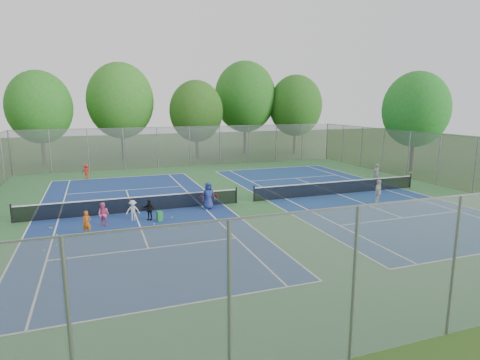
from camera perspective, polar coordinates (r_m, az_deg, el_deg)
name	(u,v)px	position (r m, az deg, el deg)	size (l,w,h in m)	color
ground	(245,202)	(26.04, 0.75, -3.20)	(120.00, 120.00, 0.00)	#2B4C17
court_pad	(245,202)	(26.04, 0.75, -3.19)	(32.00, 32.00, 0.01)	#316836
court_left	(134,212)	(24.54, -14.78, -4.43)	(10.97, 23.77, 0.01)	navy
court_right	(338,194)	(29.18, 13.73, -1.93)	(10.97, 23.77, 0.01)	navy
net_left	(134,205)	(24.43, -14.83, -3.43)	(12.87, 0.10, 0.91)	black
net_right	(338,188)	(29.09, 13.77, -1.09)	(12.87, 0.10, 0.91)	black
fence_north	(189,147)	(40.84, -7.21, 4.74)	(32.00, 0.10, 4.00)	gray
fence_south	(453,267)	(12.52, 28.08, -10.88)	(32.00, 0.10, 4.00)	gray
fence_east	(439,160)	(34.61, 26.42, 2.56)	(32.00, 0.10, 4.00)	gray
tree_nw	(39,107)	(45.90, -26.63, 9.24)	(6.40, 6.40, 9.58)	#443326
tree_nl	(121,101)	(46.71, -16.63, 10.74)	(7.20, 7.20, 10.69)	#443326
tree_nc	(196,111)	(45.94, -6.25, 9.69)	(6.00, 6.00, 8.85)	#443326
tree_nr	(245,97)	(50.88, 0.73, 11.74)	(7.60, 7.60, 11.42)	#443326
tree_ne	(295,106)	(51.51, 7.89, 10.43)	(6.60, 6.60, 9.77)	#443326
tree_side_e	(416,109)	(40.70, 23.72, 9.18)	(6.00, 6.00, 9.20)	#443326
ball_crate	(145,207)	(24.90, -13.33, -3.82)	(0.34, 0.34, 0.29)	#1742B2
ball_hopper	(160,216)	(22.35, -11.35, -5.09)	(0.28, 0.28, 0.56)	#268D3C
student_a	(87,223)	(21.05, -20.96, -5.72)	(0.44, 0.29, 1.19)	#CD5D13
student_b	(104,214)	(22.14, -18.83, -4.66)	(0.62, 0.48, 1.28)	#E15790
student_c	(133,210)	(22.75, -14.99, -4.20)	(0.74, 0.43, 1.14)	beige
student_d	(149,210)	(22.64, -12.78, -4.16)	(0.67, 0.28, 1.15)	black
student_e	(208,196)	(24.34, -4.52, -2.24)	(0.81, 0.53, 1.66)	navy
student_f	(209,197)	(24.54, -4.45, -2.46)	(1.28, 0.41, 1.38)	#B22519
child_far_baseline	(87,172)	(36.18, -20.99, 1.13)	(0.83, 0.48, 1.29)	red
instructor	(376,174)	(33.43, 18.81, 0.83)	(0.60, 0.39, 1.65)	gray
teen_court_b	(378,193)	(26.60, 19.06, -1.70)	(0.96, 0.40, 1.64)	silver
tennis_ball_0	(52,228)	(22.82, -25.20, -6.25)	(0.07, 0.07, 0.07)	yellow
tennis_ball_1	(44,251)	(19.65, -26.10, -9.04)	(0.07, 0.07, 0.07)	#C9D231
tennis_ball_2	(170,229)	(20.86, -9.97, -6.91)	(0.07, 0.07, 0.07)	#C2DF33
tennis_ball_3	(154,224)	(21.84, -12.13, -6.17)	(0.07, 0.07, 0.07)	#D2F238
tennis_ball_4	(172,218)	(22.87, -9.70, -5.29)	(0.07, 0.07, 0.07)	#DCED37
tennis_ball_5	(50,228)	(22.95, -25.43, -6.17)	(0.07, 0.07, 0.07)	yellow
tennis_ball_6	(55,261)	(18.33, -24.88, -10.35)	(0.07, 0.07, 0.07)	#C5D932
tennis_ball_7	(56,246)	(20.04, -24.68, -8.53)	(0.07, 0.07, 0.07)	yellow
tennis_ball_8	(233,238)	(19.33, -1.00, -8.20)	(0.07, 0.07, 0.07)	#B8CC2F
tennis_ball_9	(57,235)	(21.59, -24.62, -7.16)	(0.07, 0.07, 0.07)	#B2D732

